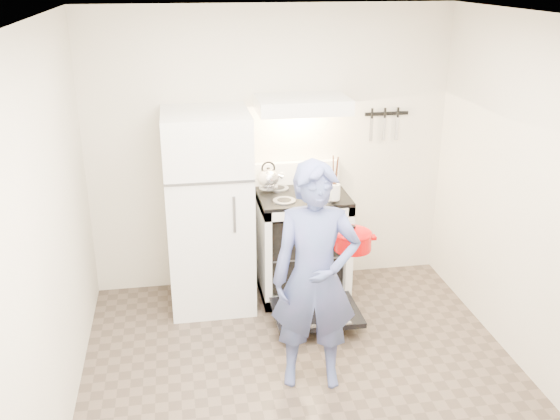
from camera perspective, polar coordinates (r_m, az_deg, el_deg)
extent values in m
plane|color=brown|center=(4.51, 2.89, -16.58)|extent=(3.60, 3.60, 0.00)
cube|color=beige|center=(5.54, -0.89, 5.42)|extent=(3.20, 0.02, 2.50)
cube|color=white|center=(5.28, -6.51, -0.12)|extent=(0.70, 0.70, 1.70)
cube|color=white|center=(5.55, 2.02, -3.26)|extent=(0.76, 0.65, 0.92)
cube|color=black|center=(5.37, 2.09, 1.36)|extent=(0.76, 0.65, 0.03)
cube|color=white|center=(5.60, 1.52, 3.45)|extent=(0.76, 0.07, 0.20)
cube|color=black|center=(5.19, 3.31, -9.32)|extent=(0.70, 0.54, 0.04)
cube|color=slate|center=(5.56, 2.02, -3.44)|extent=(0.60, 0.52, 0.01)
cube|color=white|center=(5.23, 2.04, 9.64)|extent=(0.76, 0.50, 0.12)
cube|color=black|center=(5.70, 9.72, 8.69)|extent=(0.40, 0.02, 0.03)
cylinder|color=#816547|center=(5.63, 2.75, -2.95)|extent=(0.35, 0.35, 0.02)
cylinder|color=silver|center=(5.14, 5.03, 1.66)|extent=(0.10, 0.10, 0.13)
imported|color=#364E7A|center=(4.23, 3.23, -6.25)|extent=(0.65, 0.48, 1.63)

